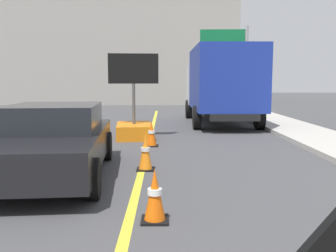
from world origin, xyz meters
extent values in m
cube|color=yellow|center=(0.00, 6.00, 0.00)|extent=(0.14, 36.00, 0.01)
cube|color=orange|center=(-0.52, 13.24, 0.23)|extent=(1.26, 1.89, 0.45)
cylinder|color=#4C4C4C|center=(-0.52, 13.24, 1.10)|extent=(0.10, 0.10, 1.30)
cube|color=black|center=(-0.52, 13.24, 2.23)|extent=(1.60, 0.23, 0.95)
sphere|color=yellow|center=(0.03, 13.34, 2.23)|extent=(0.09, 0.09, 0.09)
sphere|color=yellow|center=(-0.27, 13.31, 2.23)|extent=(0.09, 0.09, 0.09)
sphere|color=yellow|center=(-0.57, 13.29, 2.23)|extent=(0.09, 0.09, 0.09)
sphere|color=yellow|center=(-0.87, 13.26, 2.23)|extent=(0.09, 0.09, 0.09)
sphere|color=yellow|center=(-1.04, 13.24, 2.41)|extent=(0.09, 0.09, 0.09)
sphere|color=yellow|center=(-1.04, 13.24, 2.04)|extent=(0.09, 0.09, 0.09)
cube|color=black|center=(2.89, 17.34, 0.57)|extent=(1.78, 6.81, 0.25)
cube|color=silver|center=(2.87, 19.78, 1.65)|extent=(2.50, 1.92, 1.90)
cube|color=navy|center=(2.90, 16.30, 1.93)|extent=(2.52, 4.64, 2.46)
cylinder|color=black|center=(1.68, 19.64, 0.45)|extent=(0.29, 0.90, 0.90)
cylinder|color=black|center=(4.07, 19.66, 0.45)|extent=(0.29, 0.90, 0.90)
cylinder|color=black|center=(1.71, 15.29, 0.45)|extent=(0.29, 0.90, 0.90)
cylinder|color=black|center=(4.10, 15.30, 0.45)|extent=(0.29, 0.90, 0.90)
cube|color=black|center=(-1.66, 8.29, 0.58)|extent=(2.23, 4.57, 0.60)
cube|color=black|center=(-1.67, 8.51, 1.13)|extent=(1.81, 2.12, 0.50)
cylinder|color=black|center=(-0.64, 6.90, 0.33)|extent=(0.27, 0.68, 0.66)
cylinder|color=black|center=(-0.88, 9.82, 0.33)|extent=(0.27, 0.68, 0.66)
cylinder|color=black|center=(-2.67, 9.68, 0.33)|extent=(0.27, 0.68, 0.66)
cylinder|color=gray|center=(5.25, 23.11, 2.50)|extent=(0.18, 0.18, 5.00)
cube|color=#0F6033|center=(3.85, 23.18, 4.15)|extent=(2.60, 0.19, 1.30)
cube|color=white|center=(3.85, 23.22, 4.15)|extent=(1.82, 0.10, 0.18)
cube|color=gray|center=(-3.44, 33.68, 4.63)|extent=(19.19, 8.19, 9.27)
cube|color=black|center=(0.34, 5.99, 0.01)|extent=(0.36, 0.36, 0.03)
cone|color=#EA5B0C|center=(0.34, 5.99, 0.37)|extent=(0.28, 0.28, 0.67)
cylinder|color=white|center=(0.34, 5.99, 0.40)|extent=(0.19, 0.19, 0.08)
cube|color=black|center=(0.08, 8.82, 0.01)|extent=(0.36, 0.36, 0.03)
cone|color=orange|center=(0.08, 8.82, 0.40)|extent=(0.28, 0.28, 0.74)
cylinder|color=white|center=(0.08, 8.82, 0.44)|extent=(0.19, 0.19, 0.08)
cube|color=black|center=(0.11, 11.63, 0.01)|extent=(0.36, 0.36, 0.03)
cone|color=#EA5B0C|center=(0.11, 11.63, 0.37)|extent=(0.28, 0.28, 0.69)
cylinder|color=white|center=(0.11, 11.63, 0.41)|extent=(0.19, 0.19, 0.08)
camera|label=1|loc=(0.47, 1.31, 1.83)|focal=39.62mm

